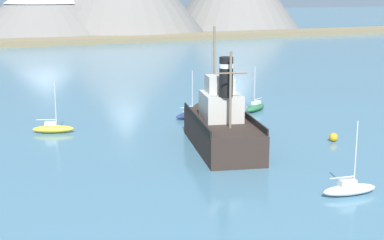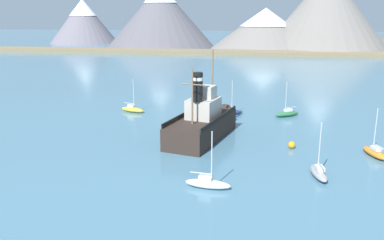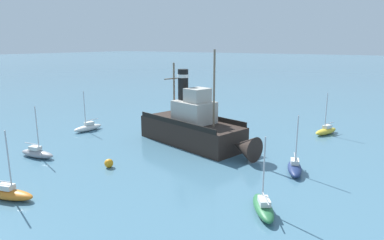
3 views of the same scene
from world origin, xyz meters
TOP-DOWN VIEW (x-y plane):
  - ground_plane at (0.00, 0.00)m, footprint 600.00×600.00m
  - shoreline_strip at (0.00, 99.84)m, footprint 240.00×12.00m
  - old_tugboat at (-0.03, -0.28)m, footprint 7.15×14.79m
  - sailboat_navy at (2.17, 10.95)m, footprint 3.95×2.33m
  - sailboat_white at (2.23, -14.32)m, footprint 3.90×1.51m
  - sailboat_yellow at (-11.94, 10.38)m, footprint 3.95×2.30m
  - sailboat_green at (10.15, 11.37)m, footprint 3.78×3.00m
  - mooring_buoy at (9.78, -2.78)m, footprint 0.76×0.76m

SIDE VIEW (x-z plane):
  - ground_plane at x=0.00m, z-range 0.00..0.00m
  - mooring_buoy at x=9.78m, z-range 0.00..0.76m
  - sailboat_navy at x=2.17m, z-range -2.02..2.88m
  - sailboat_white at x=2.23m, z-range -2.02..2.88m
  - sailboat_yellow at x=-11.94m, z-range -2.02..2.88m
  - sailboat_green at x=10.15m, z-range -2.02..2.88m
  - shoreline_strip at x=0.00m, z-range 0.00..1.20m
  - old_tugboat at x=-0.03m, z-range -3.12..6.78m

